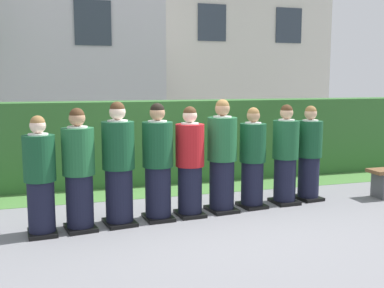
{
  "coord_description": "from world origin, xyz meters",
  "views": [
    {
      "loc": [
        -1.93,
        -6.3,
        1.96
      ],
      "look_at": [
        0.0,
        0.0,
        1.05
      ],
      "focal_mm": 43.39,
      "sensor_mm": 36.0,
      "label": 1
    }
  ],
  "objects_px": {
    "student_front_row_8": "(309,155)",
    "student_front_row_0": "(40,179)",
    "student_front_row_6": "(253,160)",
    "student_front_row_1": "(79,173)",
    "student_in_red_blazer": "(190,164)",
    "student_front_row_2": "(119,167)",
    "student_front_row_5": "(222,158)",
    "student_front_row_3": "(158,165)",
    "student_front_row_7": "(285,157)"
  },
  "relations": [
    {
      "from": "student_front_row_5",
      "to": "student_front_row_8",
      "type": "xyz_separation_m",
      "value": [
        1.61,
        0.23,
        -0.07
      ]
    },
    {
      "from": "student_front_row_5",
      "to": "student_in_red_blazer",
      "type": "bearing_deg",
      "value": -170.84
    },
    {
      "from": "student_front_row_0",
      "to": "student_front_row_2",
      "type": "height_order",
      "value": "student_front_row_2"
    },
    {
      "from": "student_front_row_3",
      "to": "student_front_row_7",
      "type": "relative_size",
      "value": 1.04
    },
    {
      "from": "student_in_red_blazer",
      "to": "student_front_row_0",
      "type": "bearing_deg",
      "value": -172.49
    },
    {
      "from": "student_front_row_1",
      "to": "student_in_red_blazer",
      "type": "xyz_separation_m",
      "value": [
        1.57,
        0.2,
        -0.01
      ]
    },
    {
      "from": "student_front_row_3",
      "to": "student_front_row_6",
      "type": "relative_size",
      "value": 1.06
    },
    {
      "from": "student_front_row_0",
      "to": "student_front_row_1",
      "type": "xyz_separation_m",
      "value": [
        0.48,
        0.07,
        0.04
      ]
    },
    {
      "from": "student_in_red_blazer",
      "to": "student_front_row_5",
      "type": "height_order",
      "value": "student_front_row_5"
    },
    {
      "from": "student_front_row_1",
      "to": "student_front_row_3",
      "type": "bearing_deg",
      "value": 8.21
    },
    {
      "from": "student_front_row_0",
      "to": "student_front_row_1",
      "type": "height_order",
      "value": "student_front_row_1"
    },
    {
      "from": "student_front_row_1",
      "to": "student_front_row_2",
      "type": "relative_size",
      "value": 0.96
    },
    {
      "from": "student_front_row_6",
      "to": "student_front_row_8",
      "type": "xyz_separation_m",
      "value": [
        1.08,
        0.15,
        0.0
      ]
    },
    {
      "from": "student_front_row_6",
      "to": "student_front_row_2",
      "type": "bearing_deg",
      "value": -172.44
    },
    {
      "from": "student_front_row_1",
      "to": "student_front_row_5",
      "type": "relative_size",
      "value": 0.96
    },
    {
      "from": "student_front_row_1",
      "to": "student_front_row_5",
      "type": "bearing_deg",
      "value": 7.74
    },
    {
      "from": "student_front_row_7",
      "to": "student_front_row_5",
      "type": "bearing_deg",
      "value": -173.48
    },
    {
      "from": "student_front_row_0",
      "to": "student_front_row_3",
      "type": "xyz_separation_m",
      "value": [
        1.57,
        0.23,
        0.06
      ]
    },
    {
      "from": "student_front_row_2",
      "to": "student_in_red_blazer",
      "type": "bearing_deg",
      "value": 6.37
    },
    {
      "from": "student_front_row_0",
      "to": "student_in_red_blazer",
      "type": "relative_size",
      "value": 0.96
    },
    {
      "from": "student_front_row_2",
      "to": "student_front_row_5",
      "type": "height_order",
      "value": "student_front_row_5"
    },
    {
      "from": "student_in_red_blazer",
      "to": "student_front_row_7",
      "type": "distance_m",
      "value": 1.66
    },
    {
      "from": "student_front_row_2",
      "to": "student_front_row_6",
      "type": "xyz_separation_m",
      "value": [
        2.1,
        0.28,
        -0.06
      ]
    },
    {
      "from": "student_front_row_1",
      "to": "student_front_row_7",
      "type": "distance_m",
      "value": 3.24
    },
    {
      "from": "student_front_row_1",
      "to": "student_front_row_2",
      "type": "bearing_deg",
      "value": 9.0
    },
    {
      "from": "student_front_row_8",
      "to": "student_front_row_1",
      "type": "bearing_deg",
      "value": -172.12
    },
    {
      "from": "student_front_row_2",
      "to": "student_in_red_blazer",
      "type": "height_order",
      "value": "student_front_row_2"
    },
    {
      "from": "student_front_row_3",
      "to": "student_front_row_8",
      "type": "relative_size",
      "value": 1.06
    },
    {
      "from": "student_front_row_1",
      "to": "student_front_row_8",
      "type": "distance_m",
      "value": 3.74
    },
    {
      "from": "student_in_red_blazer",
      "to": "student_front_row_3",
      "type": "bearing_deg",
      "value": -174.91
    },
    {
      "from": "student_front_row_7",
      "to": "student_front_row_8",
      "type": "relative_size",
      "value": 1.02
    },
    {
      "from": "student_front_row_0",
      "to": "student_front_row_7",
      "type": "bearing_deg",
      "value": 7.44
    },
    {
      "from": "student_front_row_2",
      "to": "student_front_row_8",
      "type": "distance_m",
      "value": 3.21
    },
    {
      "from": "student_front_row_0",
      "to": "student_front_row_6",
      "type": "relative_size",
      "value": 0.98
    },
    {
      "from": "student_front_row_2",
      "to": "student_front_row_3",
      "type": "height_order",
      "value": "student_front_row_2"
    },
    {
      "from": "student_in_red_blazer",
      "to": "student_front_row_7",
      "type": "xyz_separation_m",
      "value": [
        1.65,
        0.21,
        -0.0
      ]
    },
    {
      "from": "student_front_row_1",
      "to": "student_front_row_5",
      "type": "height_order",
      "value": "student_front_row_5"
    },
    {
      "from": "student_front_row_6",
      "to": "student_front_row_7",
      "type": "height_order",
      "value": "student_front_row_7"
    },
    {
      "from": "student_front_row_6",
      "to": "student_front_row_8",
      "type": "height_order",
      "value": "same"
    },
    {
      "from": "student_front_row_2",
      "to": "student_in_red_blazer",
      "type": "distance_m",
      "value": 1.05
    },
    {
      "from": "student_front_row_7",
      "to": "student_front_row_0",
      "type": "bearing_deg",
      "value": -172.56
    },
    {
      "from": "student_front_row_6",
      "to": "student_front_row_8",
      "type": "bearing_deg",
      "value": 7.95
    },
    {
      "from": "student_front_row_5",
      "to": "student_front_row_6",
      "type": "bearing_deg",
      "value": 8.31
    },
    {
      "from": "student_front_row_6",
      "to": "student_front_row_7",
      "type": "bearing_deg",
      "value": 4.91
    },
    {
      "from": "student_in_red_blazer",
      "to": "student_front_row_2",
      "type": "bearing_deg",
      "value": -173.63
    },
    {
      "from": "student_front_row_3",
      "to": "student_front_row_6",
      "type": "bearing_deg",
      "value": 7.6
    },
    {
      "from": "student_front_row_2",
      "to": "student_front_row_5",
      "type": "xyz_separation_m",
      "value": [
        1.57,
        0.2,
        0.0
      ]
    },
    {
      "from": "student_front_row_3",
      "to": "student_front_row_5",
      "type": "height_order",
      "value": "student_front_row_5"
    },
    {
      "from": "student_front_row_1",
      "to": "student_front_row_6",
      "type": "distance_m",
      "value": 2.65
    },
    {
      "from": "student_front_row_8",
      "to": "student_front_row_0",
      "type": "bearing_deg",
      "value": -172.07
    }
  ]
}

